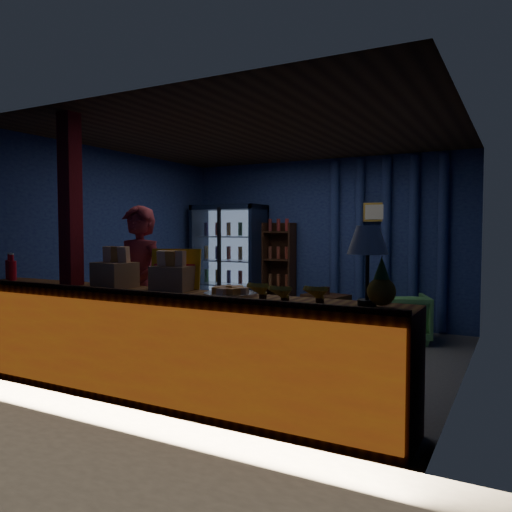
# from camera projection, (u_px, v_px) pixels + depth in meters

# --- Properties ---
(ground) EXTENTS (4.60, 4.60, 0.00)m
(ground) POSITION_uv_depth(u_px,v_px,m) (259.00, 352.00, 6.05)
(ground) COLOR #515154
(ground) RESTS_ON ground
(room_walls) EXTENTS (4.60, 4.60, 4.60)m
(room_walls) POSITION_uv_depth(u_px,v_px,m) (259.00, 223.00, 5.97)
(room_walls) COLOR navy
(room_walls) RESTS_ON ground
(counter) EXTENTS (4.40, 0.57, 0.99)m
(counter) POSITION_uv_depth(u_px,v_px,m) (157.00, 346.00, 4.35)
(counter) COLOR brown
(counter) RESTS_ON ground
(support_post) EXTENTS (0.16, 0.16, 2.60)m
(support_post) POSITION_uv_depth(u_px,v_px,m) (71.00, 249.00, 4.81)
(support_post) COLOR maroon
(support_post) RESTS_ON ground
(beverage_cooler) EXTENTS (1.20, 0.62, 1.90)m
(beverage_cooler) POSITION_uv_depth(u_px,v_px,m) (231.00, 263.00, 8.42)
(beverage_cooler) COLOR black
(beverage_cooler) RESTS_ON ground
(bottle_shelf) EXTENTS (0.50, 0.28, 1.60)m
(bottle_shelf) POSITION_uv_depth(u_px,v_px,m) (280.00, 272.00, 8.15)
(bottle_shelf) COLOR #3B1C12
(bottle_shelf) RESTS_ON ground
(curtain_folds) EXTENTS (1.74, 0.14, 2.50)m
(curtain_folds) POSITION_uv_depth(u_px,v_px,m) (386.00, 242.00, 7.40)
(curtain_folds) COLOR navy
(curtain_folds) RESTS_ON room_walls
(framed_picture) EXTENTS (0.36, 0.04, 0.28)m
(framed_picture) POSITION_uv_depth(u_px,v_px,m) (375.00, 212.00, 7.41)
(framed_picture) COLOR #B7902D
(framed_picture) RESTS_ON room_walls
(shopkeeper) EXTENTS (0.65, 0.44, 1.73)m
(shopkeeper) POSITION_uv_depth(u_px,v_px,m) (139.00, 291.00, 5.04)
(shopkeeper) COLOR maroon
(shopkeeper) RESTS_ON ground
(green_chair) EXTENTS (0.89, 0.90, 0.64)m
(green_chair) POSITION_uv_depth(u_px,v_px,m) (401.00, 317.00, 6.64)
(green_chair) COLOR #51A050
(green_chair) RESTS_ON ground
(side_table) EXTENTS (0.69, 0.56, 0.66)m
(side_table) POSITION_uv_depth(u_px,v_px,m) (326.00, 313.00, 7.22)
(side_table) COLOR #3B1C12
(side_table) RESTS_ON ground
(yellow_sign) EXTENTS (0.46, 0.23, 0.36)m
(yellow_sign) POSITION_uv_depth(u_px,v_px,m) (176.00, 269.00, 4.50)
(yellow_sign) COLOR orange
(yellow_sign) RESTS_ON counter
(soda_bottles) EXTENTS (0.24, 0.17, 0.29)m
(soda_bottles) POSITION_uv_depth(u_px,v_px,m) (11.00, 269.00, 5.35)
(soda_bottles) COLOR red
(soda_bottles) RESTS_ON counter
(snack_box_left) EXTENTS (0.39, 0.34, 0.38)m
(snack_box_left) POSITION_uv_depth(u_px,v_px,m) (115.00, 273.00, 4.67)
(snack_box_left) COLOR #916546
(snack_box_left) RESTS_ON counter
(snack_box_centre) EXTENTS (0.37, 0.32, 0.35)m
(snack_box_centre) POSITION_uv_depth(u_px,v_px,m) (173.00, 276.00, 4.41)
(snack_box_centre) COLOR #916546
(snack_box_centre) RESTS_ON counter
(pastry_tray) EXTENTS (0.44, 0.44, 0.07)m
(pastry_tray) POSITION_uv_depth(u_px,v_px,m) (230.00, 293.00, 4.06)
(pastry_tray) COLOR silver
(pastry_tray) RESTS_ON counter
(banana_bunches) EXTENTS (0.68, 0.27, 0.15)m
(banana_bunches) POSITION_uv_depth(u_px,v_px,m) (287.00, 292.00, 3.71)
(banana_bunches) COLOR gold
(banana_bunches) RESTS_ON counter
(table_lamp) EXTENTS (0.29, 0.29, 0.57)m
(table_lamp) POSITION_uv_depth(u_px,v_px,m) (368.00, 243.00, 3.48)
(table_lamp) COLOR black
(table_lamp) RESTS_ON counter
(pineapple) EXTENTS (0.20, 0.20, 0.34)m
(pineapple) POSITION_uv_depth(u_px,v_px,m) (381.00, 287.00, 3.44)
(pineapple) COLOR olive
(pineapple) RESTS_ON counter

